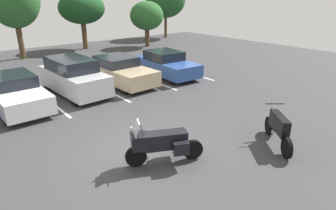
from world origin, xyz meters
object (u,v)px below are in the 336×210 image
(motorcycle_second, at_px, (278,128))
(car_blue, at_px, (166,64))
(car_white, at_px, (15,92))
(car_silver, at_px, (74,77))
(car_tan, at_px, (120,71))
(motorcycle_touring, at_px, (161,143))

(motorcycle_second, distance_m, car_blue, 9.40)
(motorcycle_second, relative_size, car_white, 0.38)
(car_white, distance_m, car_blue, 8.33)
(car_blue, bearing_deg, car_silver, 177.78)
(car_silver, xyz_separation_m, car_tan, (2.61, 0.04, -0.15))
(motorcycle_touring, relative_size, car_white, 0.45)
(motorcycle_touring, distance_m, car_tan, 8.38)
(car_white, xyz_separation_m, car_blue, (8.33, 0.01, 0.01))
(car_white, distance_m, car_silver, 2.74)
(motorcycle_touring, distance_m, car_blue, 9.72)
(motorcycle_touring, bearing_deg, car_silver, 85.65)
(motorcycle_second, xyz_separation_m, car_silver, (-2.99, 9.24, 0.26))
(car_silver, bearing_deg, car_blue, -2.22)
(motorcycle_second, xyz_separation_m, car_blue, (2.62, 9.02, 0.10))
(motorcycle_second, distance_m, car_tan, 9.29)
(car_tan, relative_size, car_blue, 1.01)
(car_blue, bearing_deg, motorcycle_touring, -129.60)
(motorcycle_touring, xyz_separation_m, car_white, (-2.14, 7.48, 0.04))
(car_silver, bearing_deg, car_white, -175.25)
(motorcycle_second, relative_size, car_tan, 0.38)
(motorcycle_touring, relative_size, car_tan, 0.45)
(motorcycle_touring, xyz_separation_m, car_silver, (0.59, 7.71, 0.21))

